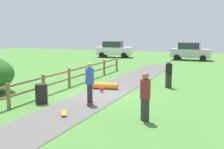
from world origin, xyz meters
TOP-DOWN VIEW (x-y plane):
  - ground_plane at (0.00, 0.00)m, footprint 60.00×60.00m
  - asphalt_path at (0.00, 0.00)m, footprint 2.40×28.00m
  - wooden_fence at (-2.60, 0.00)m, footprint 0.12×18.12m
  - trash_bin at (-1.80, -2.61)m, footprint 0.56×0.56m
  - skater_riding at (0.34, -1.95)m, footprint 0.48×0.82m
  - skater_fallen at (-0.35, 1.37)m, footprint 1.52×1.29m
  - skateboard_loose at (0.13, -3.86)m, footprint 0.61×0.78m
  - bystander_maroon at (3.32, -3.41)m, footprint 0.54×0.54m
  - bystander_black at (2.84, 3.30)m, footprint 0.52×0.52m
  - parked_car_silver at (1.91, 19.58)m, footprint 4.22×2.04m
  - parked_car_white at (-7.04, 19.58)m, footprint 4.38×2.42m

SIDE VIEW (x-z plane):
  - ground_plane at x=0.00m, z-range 0.00..0.00m
  - asphalt_path at x=0.00m, z-range 0.00..0.02m
  - skateboard_loose at x=0.13m, z-range 0.05..0.13m
  - skater_fallen at x=-0.35m, z-range 0.02..0.38m
  - trash_bin at x=-1.80m, z-range 0.00..0.90m
  - wooden_fence at x=-2.60m, z-range 0.12..1.22m
  - bystander_black at x=2.84m, z-range 0.08..1.71m
  - parked_car_silver at x=1.91m, z-range 0.00..1.92m
  - parked_car_white at x=-7.04m, z-range 0.00..1.92m
  - bystander_maroon at x=3.32m, z-range 0.10..1.93m
  - skater_riding at x=0.34m, z-range 0.13..2.02m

